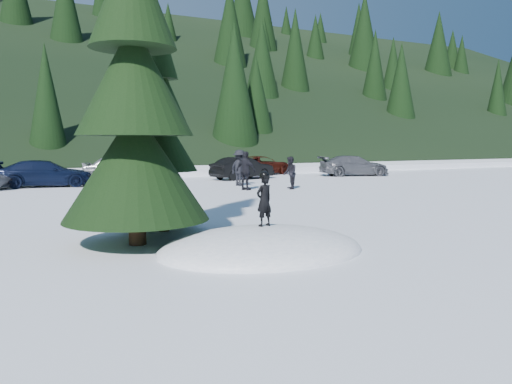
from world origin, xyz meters
name	(u,v)px	position (x,y,z in m)	size (l,w,h in m)	color
ground	(262,251)	(0.00, 0.00, 0.00)	(200.00, 200.00, 0.00)	white
snow_mound	(262,251)	(0.00, 0.00, 0.00)	(4.48, 3.52, 0.96)	white
forest_hillside	(50,53)	(0.00, 54.00, 12.50)	(200.00, 60.00, 25.00)	black
spruce_tall	(134,94)	(-2.20, 1.80, 3.32)	(3.20, 3.20, 8.60)	black
spruce_short	(163,149)	(-1.20, 3.20, 2.10)	(2.20, 2.20, 5.37)	black
child_skier	(264,200)	(0.17, 0.24, 1.04)	(0.41, 0.27, 1.11)	black
adult_0	(290,173)	(7.44, 11.65, 0.80)	(0.77, 0.60, 1.59)	black
adult_1	(246,171)	(5.31, 12.14, 0.92)	(1.08, 0.45, 1.84)	black
adult_2	(240,168)	(6.02, 14.44, 0.94)	(1.21, 0.70, 1.87)	black
car_3	(45,174)	(-3.10, 18.30, 0.68)	(1.90, 4.67, 1.36)	black
car_4	(123,168)	(1.18, 20.33, 0.76)	(1.80, 4.48, 1.53)	gray
car_5	(242,168)	(8.08, 18.60, 0.68)	(1.44, 4.12, 1.36)	black
car_6	(261,165)	(11.03, 21.93, 0.65)	(2.16, 4.69, 1.30)	#39100A
car_7	(354,166)	(16.19, 18.12, 0.68)	(1.91, 4.70, 1.36)	#505158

